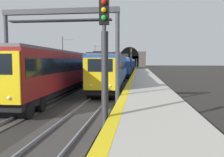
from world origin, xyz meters
TOP-DOWN VIEW (x-y plane):
  - ground_plane at (0.00, 0.00)m, footprint 320.00×320.00m
  - platform_right at (0.00, -3.94)m, footprint 112.00×3.88m
  - platform_right_edge_strip at (0.00, -2.25)m, footprint 112.00×0.50m
  - track_main_line at (0.00, 0.00)m, footprint 160.00×2.92m
  - track_adjacent_line at (0.00, 4.26)m, footprint 160.00×2.66m
  - train_main_approaching at (45.78, -0.00)m, footprint 86.01×3.32m
  - train_adjacent_platform at (16.07, 4.26)m, footprint 40.35×3.37m
  - railway_signal_near at (-5.43, -1.85)m, footprint 0.39×0.38m
  - railway_signal_mid at (25.13, -1.85)m, footprint 0.39×0.38m
  - railway_signal_far at (100.46, -1.85)m, footprint 0.39×0.38m
  - overhead_signal_gantry at (0.58, 2.13)m, footprint 0.70×8.14m
  - tunnel_portal at (112.15, 2.13)m, footprint 2.38×18.01m
  - catenary_mast_near at (25.17, 10.50)m, footprint 0.22×2.08m
  - catenary_mast_far at (55.32, 10.50)m, footprint 0.22×2.26m

SIDE VIEW (x-z plane):
  - ground_plane at x=0.00m, z-range 0.00..0.00m
  - track_main_line at x=0.00m, z-range -0.06..0.15m
  - track_adjacent_line at x=0.00m, z-range -0.06..0.15m
  - platform_right at x=0.00m, z-range 0.00..0.92m
  - platform_right_edge_strip at x=0.00m, z-range 0.92..0.93m
  - train_main_approaching at x=45.78m, z-range -0.16..4.66m
  - train_adjacent_platform at x=16.07m, z-range -0.12..4.92m
  - railway_signal_far at x=100.46m, z-range 0.52..5.26m
  - railway_signal_mid at x=25.13m, z-range 0.57..6.21m
  - railway_signal_near at x=-5.43m, z-range 0.57..6.28m
  - catenary_mast_near at x=25.17m, z-range 0.11..7.76m
  - catenary_mast_far at x=55.32m, z-range 0.12..8.51m
  - tunnel_portal at x=112.15m, z-range -1.21..9.84m
  - overhead_signal_gantry at x=0.58m, z-range 1.70..8.45m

